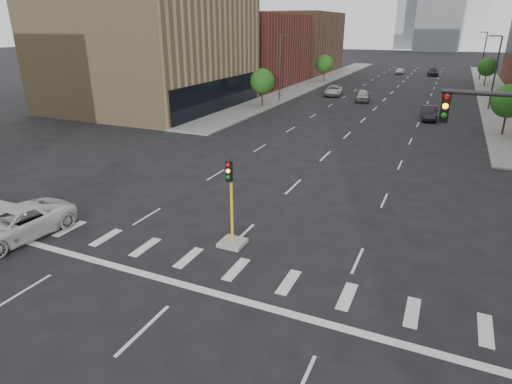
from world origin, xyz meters
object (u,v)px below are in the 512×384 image
Objects in this scene: median_traffic_signal at (232,227)px; car_far_left at (334,91)px; car_deep_right at (433,72)px; parked_minivan at (15,224)px; car_near_left at (363,96)px; car_distant at (400,71)px; car_mid_right at (429,113)px.

median_traffic_signal is 50.71m from car_far_left.
car_deep_right is 0.89× the size of parked_minivan.
car_far_left is at bearing 135.67° from car_near_left.
car_far_left is 38.56m from car_deep_right.
median_traffic_signal is at bearing 27.20° from parked_minivan.
median_traffic_signal is 0.76× the size of parked_minivan.
median_traffic_signal reaches higher than car_distant.
car_near_left reaches higher than car_distant.
car_distant is at bearing 94.93° from car_mid_right.
car_far_left reaches higher than car_distant.
car_far_left is 54.01m from parked_minivan.
median_traffic_signal reaches higher than car_near_left.
car_near_left is 40.88m from car_deep_right.
parked_minivan reaches higher than car_deep_right.
median_traffic_signal is 0.94× the size of car_near_left.
car_deep_right is at bearing 87.16° from car_mid_right.
parked_minivan is (-7.87, -91.04, 0.15)m from car_distant.
median_traffic_signal is at bearing -84.89° from car_distant.
car_near_left is at bearing -44.94° from car_far_left.
car_near_left is 1.00× the size of car_mid_right.
car_near_left is at bearing 93.35° from median_traffic_signal.
car_mid_right reaches higher than car_distant.
car_near_left is 1.21× the size of car_distant.
car_distant is at bearing 72.29° from car_far_left.
car_mid_right is at bearing -52.11° from car_far_left.
median_traffic_signal is 0.85× the size of car_deep_right.
car_distant is (-2.45, 87.17, -0.31)m from median_traffic_signal.
car_deep_right is 91.65m from parked_minivan.
car_far_left is 0.90× the size of parked_minivan.
car_deep_right is at bearing 71.06° from car_near_left.
median_traffic_signal reaches higher than parked_minivan.
car_near_left is 6.44m from car_far_left.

